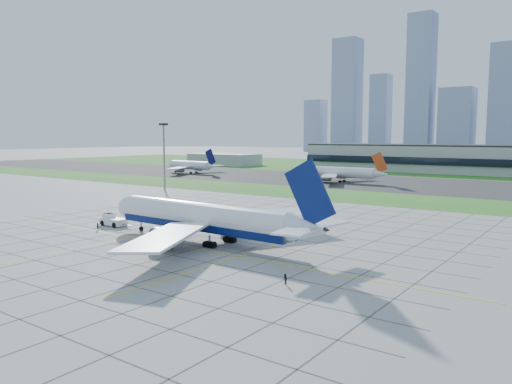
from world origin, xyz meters
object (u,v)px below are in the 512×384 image
(distant_jet_1, at_px, (337,172))
(distant_jet_0, at_px, (191,165))
(crew_near, at_px, (98,226))
(pushback_tug, at_px, (113,220))
(light_mast, at_px, (164,148))
(crew_far, at_px, (285,279))
(airliner, at_px, (204,219))

(distant_jet_1, bearing_deg, distant_jet_0, 179.97)
(crew_near, relative_size, distant_jet_0, 0.04)
(pushback_tug, distance_m, distant_jet_0, 164.01)
(distant_jet_0, height_order, distant_jet_1, same)
(light_mast, bearing_deg, crew_near, -54.12)
(light_mast, xyz_separation_m, pushback_tug, (45.73, -60.32, -14.97))
(crew_near, relative_size, crew_far, 1.07)
(light_mast, height_order, pushback_tug, light_mast)
(crew_far, relative_size, distant_jet_0, 0.04)
(airliner, xyz_separation_m, distant_jet_1, (-37.70, 132.26, -0.21))
(airliner, relative_size, distant_jet_0, 1.29)
(airliner, distance_m, pushback_tug, 29.69)
(crew_near, relative_size, distant_jet_1, 0.04)
(pushback_tug, xyz_separation_m, crew_far, (57.63, -15.74, -0.43))
(distant_jet_1, bearing_deg, crew_far, -65.84)
(light_mast, relative_size, distant_jet_1, 0.60)
(pushback_tug, relative_size, distant_jet_1, 0.23)
(pushback_tug, relative_size, crew_near, 5.89)
(airliner, bearing_deg, pushback_tug, 179.27)
(airliner, xyz_separation_m, distant_jet_0, (-127.91, 132.32, -0.21))
(airliner, relative_size, distant_jet_1, 1.29)
(crew_near, distance_m, distant_jet_0, 169.67)
(light_mast, distance_m, crew_near, 82.78)
(airliner, relative_size, pushback_tug, 5.61)
(pushback_tug, height_order, crew_far, pushback_tug)
(light_mast, height_order, airliner, light_mast)
(crew_far, bearing_deg, light_mast, -176.66)
(distant_jet_0, bearing_deg, crew_far, -43.26)
(crew_near, height_order, crew_far, crew_near)
(crew_far, xyz_separation_m, distant_jet_1, (-65.87, 146.81, 3.70))
(light_mast, distance_m, distant_jet_0, 89.06)
(crew_near, bearing_deg, airliner, -55.35)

